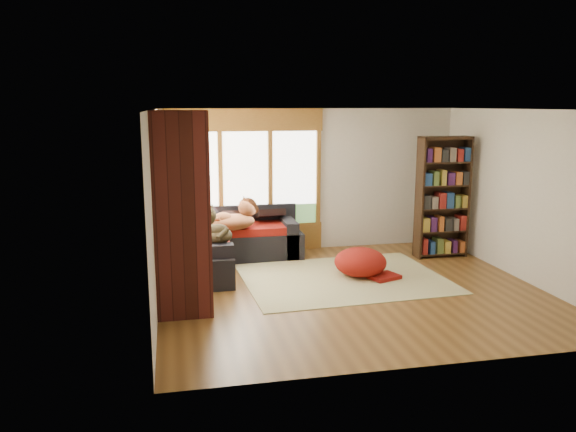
{
  "coord_description": "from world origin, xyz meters",
  "views": [
    {
      "loc": [
        -2.51,
        -7.49,
        2.67
      ],
      "look_at": [
        -0.74,
        0.95,
        0.95
      ],
      "focal_mm": 35.0,
      "sensor_mm": 36.0,
      "label": 1
    }
  ],
  "objects": [
    {
      "name": "brick_chimney",
      "position": [
        -2.4,
        -0.35,
        1.3
      ],
      "size": [
        0.7,
        0.7,
        2.6
      ],
      "primitive_type": "cube",
      "color": "#471914",
      "rests_on": "ground"
    },
    {
      "name": "dog_brindle",
      "position": [
        -1.94,
        0.97,
        0.77
      ],
      "size": [
        0.74,
        0.94,
        0.46
      ],
      "rotation": [
        0.0,
        0.0,
        1.89
      ],
      "color": "black",
      "rests_on": "sectional_sofa"
    },
    {
      "name": "wall_left",
      "position": [
        -2.75,
        0.0,
        1.3
      ],
      "size": [
        0.04,
        5.0,
        2.6
      ],
      "primitive_type": "cube",
      "color": "silver",
      "rests_on": "ground"
    },
    {
      "name": "sectional_sofa",
      "position": [
        -1.95,
        1.7,
        0.3
      ],
      "size": [
        2.2,
        2.2,
        0.8
      ],
      "rotation": [
        0.0,
        0.0,
        0.07
      ],
      "color": "black",
      "rests_on": "ground"
    },
    {
      "name": "wall_back",
      "position": [
        0.0,
        2.5,
        1.3
      ],
      "size": [
        5.5,
        0.04,
        2.6
      ],
      "primitive_type": "cube",
      "color": "silver",
      "rests_on": "ground"
    },
    {
      "name": "roller_blind",
      "position": [
        -2.69,
        2.03,
        1.75
      ],
      "size": [
        0.03,
        0.72,
        0.9
      ],
      "primitive_type": "cube",
      "color": "#698B4E",
      "rests_on": "wall_left"
    },
    {
      "name": "wall_right",
      "position": [
        2.75,
        0.0,
        1.3
      ],
      "size": [
        0.04,
        5.0,
        2.6
      ],
      "primitive_type": "cube",
      "color": "silver",
      "rests_on": "ground"
    },
    {
      "name": "bookshelf",
      "position": [
        2.14,
        1.46,
        1.07
      ],
      "size": [
        0.91,
        0.3,
        2.13
      ],
      "color": "black",
      "rests_on": "ground"
    },
    {
      "name": "windows_left",
      "position": [
        -2.72,
        1.2,
        1.35
      ],
      "size": [
        0.1,
        2.62,
        1.9
      ],
      "color": "brown",
      "rests_on": "wall_left"
    },
    {
      "name": "area_rug",
      "position": [
        0.06,
        0.54,
        0.01
      ],
      "size": [
        3.19,
        2.51,
        0.01
      ],
      "primitive_type": "cube",
      "rotation": [
        0.0,
        0.0,
        0.05
      ],
      "color": "beige",
      "rests_on": "ground"
    },
    {
      "name": "throw_pillows",
      "position": [
        -1.92,
        1.85,
        0.79
      ],
      "size": [
        1.98,
        1.68,
        0.45
      ],
      "color": "black",
      "rests_on": "sectional_sofa"
    },
    {
      "name": "dog_tan",
      "position": [
        -1.47,
        1.74,
        0.77
      ],
      "size": [
        0.94,
        0.75,
        0.46
      ],
      "rotation": [
        0.0,
        0.0,
        0.34
      ],
      "color": "brown",
      "rests_on": "sectional_sofa"
    },
    {
      "name": "wall_front",
      "position": [
        0.0,
        -2.5,
        1.3
      ],
      "size": [
        5.5,
        0.04,
        2.6
      ],
      "primitive_type": "cube",
      "color": "silver",
      "rests_on": "ground"
    },
    {
      "name": "floor",
      "position": [
        0.0,
        0.0,
        0.0
      ],
      "size": [
        5.5,
        5.5,
        0.0
      ],
      "primitive_type": "plane",
      "color": "brown",
      "rests_on": "ground"
    },
    {
      "name": "pouf",
      "position": [
        0.36,
        0.64,
        0.23
      ],
      "size": [
        1.05,
        1.05,
        0.45
      ],
      "primitive_type": "ellipsoid",
      "rotation": [
        0.0,
        0.0,
        -0.34
      ],
      "color": "#9D150B",
      "rests_on": "area_rug"
    },
    {
      "name": "windows_back",
      "position": [
        -1.2,
        2.47,
        1.35
      ],
      "size": [
        2.82,
        0.1,
        1.9
      ],
      "color": "brown",
      "rests_on": "wall_back"
    },
    {
      "name": "ceiling",
      "position": [
        0.0,
        0.0,
        2.6
      ],
      "size": [
        5.5,
        5.5,
        0.0
      ],
      "primitive_type": "plane",
      "color": "white"
    }
  ]
}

